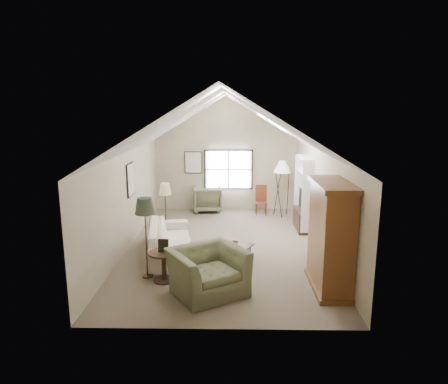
{
  "coord_description": "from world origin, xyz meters",
  "views": [
    {
      "loc": [
        0.18,
        -10.03,
        3.64
      ],
      "look_at": [
        0.0,
        0.4,
        1.4
      ],
      "focal_mm": 32.0,
      "sensor_mm": 36.0,
      "label": 1
    }
  ],
  "objects_px": {
    "armoire": "(331,236)",
    "armchair_near": "(208,271)",
    "sofa": "(170,239)",
    "armchair_far": "(207,199)",
    "coffee_table": "(235,252)",
    "side_chair": "(261,200)",
    "side_table": "(164,266)"
  },
  "relations": [
    {
      "from": "armoire",
      "to": "armchair_far",
      "type": "bearing_deg",
      "value": 114.88
    },
    {
      "from": "coffee_table",
      "to": "side_table",
      "type": "xyz_separation_m",
      "value": [
        -1.52,
        -1.21,
        0.12
      ]
    },
    {
      "from": "coffee_table",
      "to": "side_chair",
      "type": "height_order",
      "value": "side_chair"
    },
    {
      "from": "armchair_far",
      "to": "side_table",
      "type": "distance_m",
      "value": 5.85
    },
    {
      "from": "coffee_table",
      "to": "armchair_far",
      "type": "bearing_deg",
      "value": 101.51
    },
    {
      "from": "sofa",
      "to": "coffee_table",
      "type": "distance_m",
      "value": 1.68
    },
    {
      "from": "coffee_table",
      "to": "side_chair",
      "type": "relative_size",
      "value": 0.81
    },
    {
      "from": "armoire",
      "to": "armchair_far",
      "type": "xyz_separation_m",
      "value": [
        -2.83,
        6.1,
        -0.65
      ]
    },
    {
      "from": "side_chair",
      "to": "sofa",
      "type": "bearing_deg",
      "value": -122.55
    },
    {
      "from": "coffee_table",
      "to": "side_chair",
      "type": "distance_m",
      "value": 4.31
    },
    {
      "from": "sofa",
      "to": "side_table",
      "type": "height_order",
      "value": "sofa"
    },
    {
      "from": "armchair_near",
      "to": "armchair_far",
      "type": "xyz_separation_m",
      "value": [
        -0.38,
        6.36,
        0.0
      ]
    },
    {
      "from": "armchair_far",
      "to": "side_table",
      "type": "height_order",
      "value": "armchair_far"
    },
    {
      "from": "coffee_table",
      "to": "side_table",
      "type": "relative_size",
      "value": 1.26
    },
    {
      "from": "armchair_far",
      "to": "sofa",
      "type": "bearing_deg",
      "value": 74.86
    },
    {
      "from": "armoire",
      "to": "side_chair",
      "type": "bearing_deg",
      "value": 99.49
    },
    {
      "from": "armoire",
      "to": "armchair_near",
      "type": "relative_size",
      "value": 1.59
    },
    {
      "from": "armoire",
      "to": "coffee_table",
      "type": "distance_m",
      "value": 2.57
    },
    {
      "from": "armoire",
      "to": "side_chair",
      "type": "xyz_separation_m",
      "value": [
        -0.95,
        5.69,
        -0.6
      ]
    },
    {
      "from": "coffee_table",
      "to": "side_chair",
      "type": "xyz_separation_m",
      "value": [
        0.94,
        4.2,
        0.29
      ]
    },
    {
      "from": "side_chair",
      "to": "side_table",
      "type": "bearing_deg",
      "value": -113.1
    },
    {
      "from": "armchair_near",
      "to": "armchair_far",
      "type": "distance_m",
      "value": 6.37
    },
    {
      "from": "sofa",
      "to": "side_chair",
      "type": "distance_m",
      "value": 4.59
    },
    {
      "from": "armoire",
      "to": "coffee_table",
      "type": "bearing_deg",
      "value": 141.77
    },
    {
      "from": "coffee_table",
      "to": "side_chair",
      "type": "bearing_deg",
      "value": 77.39
    },
    {
      "from": "side_table",
      "to": "sofa",
      "type": "bearing_deg",
      "value": 93.58
    },
    {
      "from": "sofa",
      "to": "armchair_near",
      "type": "bearing_deg",
      "value": -162.46
    },
    {
      "from": "coffee_table",
      "to": "armchair_near",
      "type": "bearing_deg",
      "value": -107.62
    },
    {
      "from": "side_chair",
      "to": "armchair_near",
      "type": "bearing_deg",
      "value": -102.74
    },
    {
      "from": "armchair_far",
      "to": "armchair_near",
      "type": "bearing_deg",
      "value": 87.48
    },
    {
      "from": "sofa",
      "to": "armchair_near",
      "type": "distance_m",
      "value": 2.39
    },
    {
      "from": "armoire",
      "to": "armchair_near",
      "type": "xyz_separation_m",
      "value": [
        -2.44,
        -0.26,
        -0.65
      ]
    }
  ]
}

